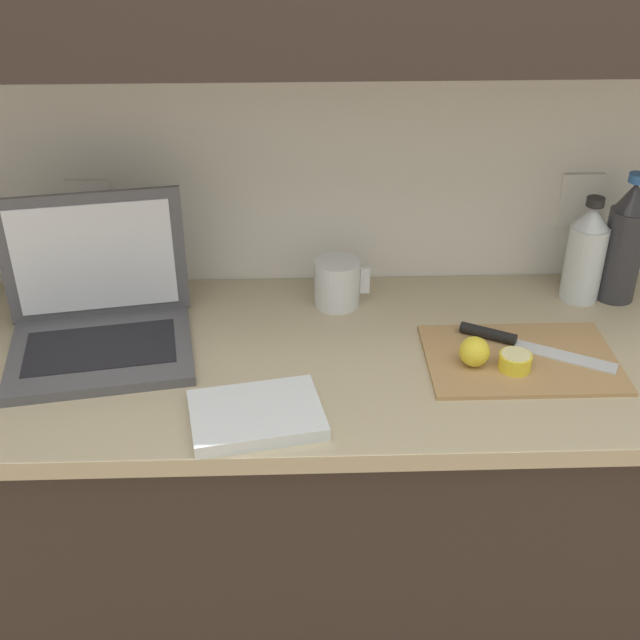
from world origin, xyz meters
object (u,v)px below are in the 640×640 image
at_px(lemon_whole_beside, 474,352).
at_px(bottle_oil_tall, 586,254).
at_px(laptop, 99,312).
at_px(cutting_board, 521,359).
at_px(measuring_cup, 337,283).
at_px(bottle_green_soda, 624,243).
at_px(lemon_half_cut, 515,361).
at_px(knife, 509,340).

distance_m(lemon_whole_beside, bottle_oil_tall, 0.39).
xyz_separation_m(laptop, lemon_whole_beside, (0.71, -0.12, -0.03)).
height_order(cutting_board, bottle_oil_tall, bottle_oil_tall).
bearing_deg(measuring_cup, bottle_green_soda, 0.90).
distance_m(lemon_half_cut, bottle_green_soda, 0.41).
height_order(lemon_whole_beside, measuring_cup, measuring_cup).
distance_m(bottle_green_soda, bottle_oil_tall, 0.08).
bearing_deg(lemon_half_cut, bottle_oil_tall, 53.22).
relative_size(knife, bottle_green_soda, 0.99).
relative_size(lemon_whole_beside, bottle_oil_tall, 0.25).
xyz_separation_m(knife, measuring_cup, (-0.32, 0.18, 0.03)).
distance_m(lemon_half_cut, measuring_cup, 0.41).
bearing_deg(lemon_whole_beside, bottle_green_soda, 36.08).
bearing_deg(lemon_half_cut, laptop, 170.33).
relative_size(lemon_half_cut, lemon_whole_beside, 1.06).
bearing_deg(lemon_whole_beside, knife, 39.98).
height_order(cutting_board, measuring_cup, measuring_cup).
xyz_separation_m(laptop, cutting_board, (0.80, -0.10, -0.06)).
xyz_separation_m(knife, lemon_half_cut, (-0.01, -0.09, 0.01)).
relative_size(laptop, lemon_whole_beside, 6.79).
xyz_separation_m(lemon_half_cut, measuring_cup, (-0.31, 0.27, 0.03)).
distance_m(laptop, lemon_whole_beside, 0.72).
relative_size(cutting_board, lemon_whole_beside, 6.31).
distance_m(lemon_whole_beside, measuring_cup, 0.35).
bearing_deg(cutting_board, knife, 104.01).
relative_size(laptop, cutting_board, 1.07).
height_order(laptop, lemon_whole_beside, laptop).
bearing_deg(lemon_half_cut, knife, 83.34).
bearing_deg(lemon_whole_beside, cutting_board, 12.52).
bearing_deg(bottle_oil_tall, lemon_half_cut, -126.78).
height_order(laptop, knife, laptop).
relative_size(laptop, bottle_green_soda, 1.38).
xyz_separation_m(knife, bottle_green_soda, (0.27, 0.19, 0.11)).
bearing_deg(measuring_cup, lemon_whole_beside, -46.16).
distance_m(bottle_green_soda, measuring_cup, 0.60).
bearing_deg(bottle_oil_tall, lemon_whole_beside, -137.09).
distance_m(bottle_oil_tall, measuring_cup, 0.52).
bearing_deg(bottle_oil_tall, bottle_green_soda, 0.00).
bearing_deg(bottle_green_soda, lemon_half_cut, -135.76).
height_order(laptop, measuring_cup, laptop).
bearing_deg(laptop, lemon_whole_beside, -18.73).
bearing_deg(laptop, bottle_green_soda, -1.71).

